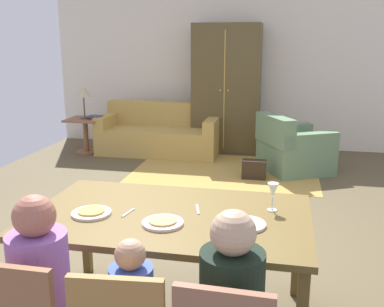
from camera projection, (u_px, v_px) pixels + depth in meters
ground_plane at (198, 216)px, 4.83m from camera, size 6.44×6.66×0.02m
back_wall at (235, 69)px, 7.70m from camera, size 6.44×0.10×2.70m
dining_table at (170, 223)px, 2.86m from camera, size 1.76×1.07×0.76m
plate_near_man at (91, 213)px, 2.83m from camera, size 0.25×0.25×0.02m
pizza_near_man at (91, 211)px, 2.82m from camera, size 0.17×0.17×0.01m
plate_near_child at (163, 223)px, 2.67m from camera, size 0.25×0.25×0.02m
pizza_near_child at (163, 221)px, 2.67m from camera, size 0.17×0.17×0.01m
plate_near_woman at (245, 224)px, 2.65m from camera, size 0.25×0.25×0.02m
wine_glass at (273, 191)px, 2.86m from camera, size 0.07×0.07×0.19m
fork at (128, 213)px, 2.85m from camera, size 0.04×0.15×0.01m
knife at (198, 209)px, 2.91m from camera, size 0.06×0.17×0.01m
person_man at (46, 302)px, 2.32m from camera, size 0.30×0.40×1.11m
area_rug at (225, 170)px, 6.46m from camera, size 2.60×1.80×0.01m
couch at (160, 135)px, 7.44m from camera, size 1.96×0.86×0.82m
armchair at (292, 150)px, 6.36m from camera, size 1.16×1.16×0.82m
armoire at (227, 89)px, 7.42m from camera, size 1.10×0.59×2.10m
side_table at (86, 131)px, 7.41m from camera, size 0.56×0.56×0.58m
table_lamp at (83, 92)px, 7.26m from camera, size 0.26×0.26×0.54m
book_lower at (97, 118)px, 7.32m from camera, size 0.22×0.16×0.03m
book_upper at (95, 116)px, 7.31m from camera, size 0.22×0.16×0.03m
handbag at (254, 169)px, 6.06m from camera, size 0.32×0.16×0.26m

